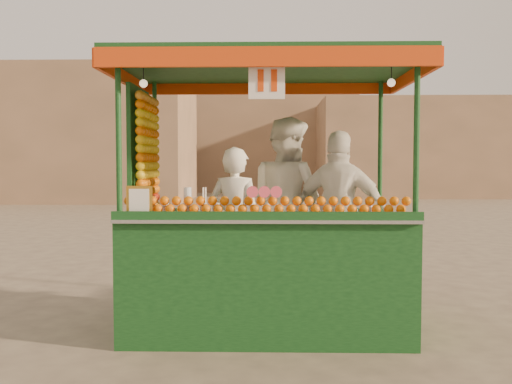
{
  "coord_description": "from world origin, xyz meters",
  "views": [
    {
      "loc": [
        -0.27,
        -5.87,
        1.74
      ],
      "look_at": [
        -0.4,
        0.06,
        1.43
      ],
      "focal_mm": 38.94,
      "sensor_mm": 36.0,
      "label": 1
    }
  ],
  "objects_px": {
    "juice_cart": "(259,243)",
    "vendor_right": "(340,214)",
    "vendor_left": "(235,222)",
    "vendor_middle": "(287,204)"
  },
  "relations": [
    {
      "from": "juice_cart",
      "to": "vendor_left",
      "type": "height_order",
      "value": "juice_cart"
    },
    {
      "from": "vendor_middle",
      "to": "vendor_right",
      "type": "bearing_deg",
      "value": -168.35
    },
    {
      "from": "juice_cart",
      "to": "vendor_middle",
      "type": "xyz_separation_m",
      "value": [
        0.3,
        0.48,
        0.38
      ]
    },
    {
      "from": "vendor_left",
      "to": "vendor_middle",
      "type": "xyz_separation_m",
      "value": [
        0.56,
        0.4,
        0.17
      ]
    },
    {
      "from": "vendor_middle",
      "to": "vendor_right",
      "type": "xyz_separation_m",
      "value": [
        0.55,
        -0.37,
        -0.08
      ]
    },
    {
      "from": "vendor_middle",
      "to": "vendor_right",
      "type": "relative_size",
      "value": 1.09
    },
    {
      "from": "juice_cart",
      "to": "vendor_left",
      "type": "relative_size",
      "value": 1.95
    },
    {
      "from": "juice_cart",
      "to": "vendor_middle",
      "type": "bearing_deg",
      "value": 57.95
    },
    {
      "from": "vendor_left",
      "to": "vendor_right",
      "type": "bearing_deg",
      "value": -160.51
    },
    {
      "from": "juice_cart",
      "to": "vendor_right",
      "type": "height_order",
      "value": "juice_cart"
    }
  ]
}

